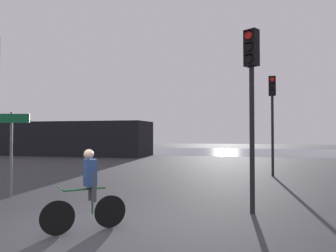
{
  "coord_description": "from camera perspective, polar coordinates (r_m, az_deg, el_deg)",
  "views": [
    {
      "loc": [
        3.3,
        -5.79,
        1.92
      ],
      "look_at": [
        0.5,
        5.0,
        2.2
      ],
      "focal_mm": 35.0,
      "sensor_mm": 36.0,
      "label": 1
    }
  ],
  "objects": [
    {
      "name": "water_strip",
      "position": [
        36.77,
        9.4,
        -4.4
      ],
      "size": [
        80.0,
        16.0,
        0.01
      ],
      "primitive_type": "cube",
      "color": "slate",
      "rests_on": "ground"
    },
    {
      "name": "traffic_light_near_right",
      "position": [
        8.33,
        14.35,
        6.87
      ],
      "size": [
        0.4,
        0.42,
        4.49
      ],
      "rotation": [
        0.0,
        0.0,
        2.59
      ],
      "color": "black",
      "rests_on": "ground"
    },
    {
      "name": "traffic_light_far_right",
      "position": [
        15.76,
        17.71,
        3.22
      ],
      "size": [
        0.33,
        0.35,
        4.59
      ],
      "rotation": [
        0.0,
        0.0,
        3.09
      ],
      "color": "black",
      "rests_on": "ground"
    },
    {
      "name": "cyclist",
      "position": [
        6.83,
        -13.73,
        -10.68
      ],
      "size": [
        1.26,
        1.22,
        1.62
      ],
      "rotation": [
        0.0,
        0.0,
        2.34
      ],
      "color": "black",
      "rests_on": "ground"
    },
    {
      "name": "direction_sign_post",
      "position": [
        11.17,
        -25.66,
        -2.45
      ],
      "size": [
        1.04,
        0.42,
        2.6
      ],
      "rotation": [
        0.0,
        0.0,
        3.5
      ],
      "color": "slate",
      "rests_on": "ground"
    },
    {
      "name": "ground_plane",
      "position": [
        6.93,
        -15.25,
        -17.48
      ],
      "size": [
        120.0,
        120.0,
        0.0
      ],
      "primitive_type": "plane",
      "color": "#333338"
    },
    {
      "name": "distant_building",
      "position": [
        31.16,
        -16.94,
        -2.11
      ],
      "size": [
        14.92,
        4.0,
        3.03
      ],
      "primitive_type": "cube",
      "color": "black",
      "rests_on": "ground"
    }
  ]
}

